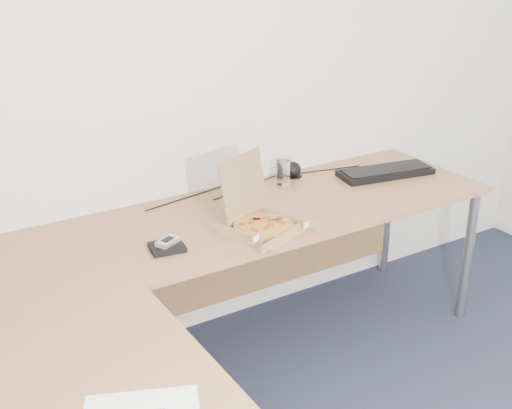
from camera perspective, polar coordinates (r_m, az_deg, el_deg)
desk at (r=2.40m, az=-3.78°, el=-6.87°), size 2.50×2.20×0.73m
pizza_box at (r=2.72m, az=0.46°, el=-1.52°), size 0.27×0.32×0.28m
drinking_glass at (r=3.21m, az=2.35°, el=2.77°), size 0.07×0.07×0.12m
keyboard at (r=3.40m, az=11.09°, el=2.75°), size 0.50×0.25×0.03m
wallet at (r=2.59m, az=-7.66°, el=-3.67°), size 0.14×0.13×0.02m
phone at (r=2.59m, az=-7.60°, el=-3.18°), size 0.11×0.09×0.02m
dome_speaker at (r=3.32m, az=3.15°, el=3.11°), size 0.10×0.10×0.08m
cable_bundle at (r=3.21m, az=-0.31°, el=1.72°), size 0.58×0.12×0.01m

